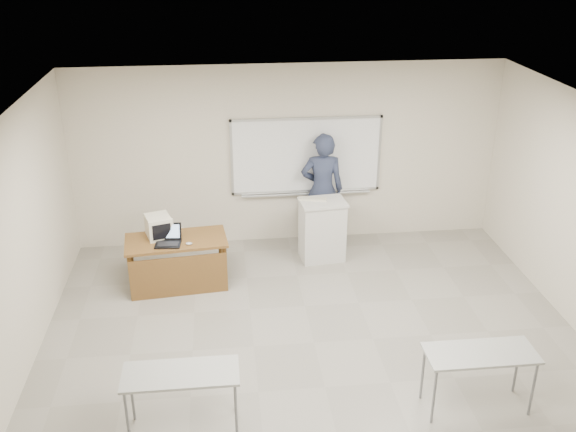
{
  "coord_description": "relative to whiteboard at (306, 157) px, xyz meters",
  "views": [
    {
      "loc": [
        -1.08,
        -5.92,
        4.88
      ],
      "look_at": [
        -0.19,
        2.2,
        1.22
      ],
      "focal_mm": 40.0,
      "sensor_mm": 36.0,
      "label": 1
    }
  ],
  "objects": [
    {
      "name": "floor",
      "position": [
        -0.3,
        -3.97,
        -1.49
      ],
      "size": [
        7.0,
        8.0,
        0.01
      ],
      "primitive_type": "cube",
      "color": "gray",
      "rests_on": "ground"
    },
    {
      "name": "whiteboard",
      "position": [
        0.0,
        0.0,
        0.0
      ],
      "size": [
        2.48,
        0.1,
        1.31
      ],
      "color": "white",
      "rests_on": "floor"
    },
    {
      "name": "student_desks",
      "position": [
        -0.3,
        -5.32,
        -0.81
      ],
      "size": [
        4.4,
        2.2,
        0.73
      ],
      "color": "#A2A39D",
      "rests_on": "floor"
    },
    {
      "name": "crt_monitor",
      "position": [
        -2.35,
        -1.24,
        -0.57
      ],
      "size": [
        0.35,
        0.4,
        0.33
      ],
      "rotation": [
        0.0,
        0.0,
        0.3
      ],
      "color": "beige",
      "rests_on": "instructor_desk"
    },
    {
      "name": "laptop",
      "position": [
        -2.2,
        -1.49,
        -0.67
      ],
      "size": [
        0.36,
        0.33,
        0.27
      ],
      "rotation": [
        0.0,
        0.0,
        -0.08
      ],
      "color": "black",
      "rests_on": "instructor_desk"
    },
    {
      "name": "instructor_desk",
      "position": [
        -2.1,
        -1.48,
        -0.93
      ],
      "size": [
        1.47,
        0.73,
        0.75
      ],
      "rotation": [
        0.0,
        0.0,
        0.1
      ],
      "color": "brown",
      "rests_on": "floor"
    },
    {
      "name": "keyboard",
      "position": [
        0.01,
        -0.69,
        -0.47
      ],
      "size": [
        0.46,
        0.24,
        0.02
      ],
      "primitive_type": "cube",
      "rotation": [
        0.0,
        0.0,
        -0.23
      ],
      "color": "beige",
      "rests_on": "podium"
    },
    {
      "name": "presenter",
      "position": [
        0.24,
        -0.21,
        -0.51
      ],
      "size": [
        0.74,
        0.52,
        1.93
      ],
      "primitive_type": "imported",
      "rotation": [
        0.0,
        0.0,
        3.07
      ],
      "color": "black",
      "rests_on": "floor"
    },
    {
      "name": "mouse",
      "position": [
        -1.9,
        -1.57,
        -0.71
      ],
      "size": [
        0.1,
        0.06,
        0.04
      ],
      "primitive_type": "ellipsoid",
      "rotation": [
        0.0,
        0.0,
        -0.02
      ],
      "color": "#AEB0B5",
      "rests_on": "instructor_desk"
    },
    {
      "name": "podium",
      "position": [
        0.16,
        -0.77,
        -0.98
      ],
      "size": [
        0.71,
        0.52,
        1.0
      ],
      "rotation": [
        0.0,
        0.0,
        0.11
      ],
      "color": "silver",
      "rests_on": "floor"
    }
  ]
}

